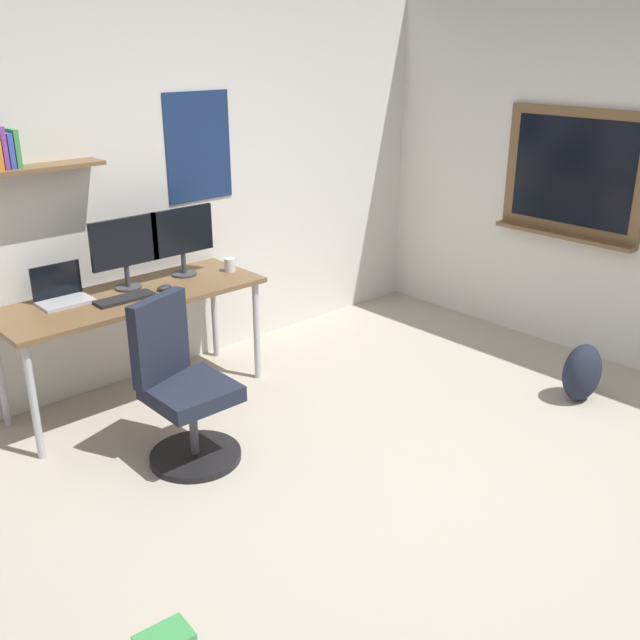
# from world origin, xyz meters

# --- Properties ---
(ground_plane) EXTENTS (5.20, 5.20, 0.00)m
(ground_plane) POSITION_xyz_m (0.00, 0.00, 0.00)
(ground_plane) COLOR #ADA393
(ground_plane) RESTS_ON ground
(wall_back) EXTENTS (5.00, 0.30, 2.60)m
(wall_back) POSITION_xyz_m (-0.00, 2.45, 1.30)
(wall_back) COLOR silver
(wall_back) RESTS_ON ground
(desk) EXTENTS (1.69, 0.63, 0.75)m
(desk) POSITION_xyz_m (-0.50, 2.05, 0.68)
(desk) COLOR brown
(desk) RESTS_ON ground
(office_chair) EXTENTS (0.52, 0.54, 0.95)m
(office_chair) POSITION_xyz_m (-0.66, 1.25, 0.41)
(office_chair) COLOR black
(office_chair) RESTS_ON ground
(laptop) EXTENTS (0.31, 0.21, 0.23)m
(laptop) POSITION_xyz_m (-0.88, 2.20, 0.80)
(laptop) COLOR #ADAFB5
(laptop) RESTS_ON desk
(monitor_primary) EXTENTS (0.46, 0.17, 0.46)m
(monitor_primary) POSITION_xyz_m (-0.46, 2.16, 1.02)
(monitor_primary) COLOR #38383D
(monitor_primary) RESTS_ON desk
(monitor_secondary) EXTENTS (0.46, 0.17, 0.46)m
(monitor_secondary) POSITION_xyz_m (-0.04, 2.16, 1.02)
(monitor_secondary) COLOR #38383D
(monitor_secondary) RESTS_ON desk
(keyboard) EXTENTS (0.37, 0.13, 0.02)m
(keyboard) POSITION_xyz_m (-0.58, 1.97, 0.76)
(keyboard) COLOR black
(keyboard) RESTS_ON desk
(computer_mouse) EXTENTS (0.10, 0.06, 0.03)m
(computer_mouse) POSITION_xyz_m (-0.30, 1.97, 0.76)
(computer_mouse) COLOR #262628
(computer_mouse) RESTS_ON desk
(coffee_mug) EXTENTS (0.08, 0.08, 0.09)m
(coffee_mug) POSITION_xyz_m (0.24, 2.02, 0.79)
(coffee_mug) COLOR silver
(coffee_mug) RESTS_ON desk
(backpack) EXTENTS (0.32, 0.22, 0.39)m
(backpack) POSITION_xyz_m (1.66, 0.09, 0.20)
(backpack) COLOR #1E2333
(backpack) RESTS_ON ground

